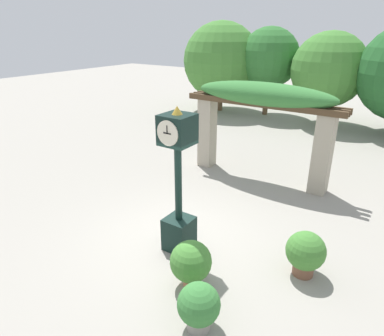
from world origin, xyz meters
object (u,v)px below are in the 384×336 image
(potted_plant_near_left, at_px, (199,306))
(potted_plant_near_right, at_px, (191,262))
(potted_plant_far_left, at_px, (305,252))
(pedestal_clock, at_px, (178,186))

(potted_plant_near_left, bearing_deg, potted_plant_near_right, 131.69)
(potted_plant_near_right, bearing_deg, potted_plant_near_left, -48.31)
(potted_plant_near_right, height_order, potted_plant_far_left, potted_plant_near_right)
(pedestal_clock, distance_m, potted_plant_near_left, 2.47)
(pedestal_clock, height_order, potted_plant_near_left, pedestal_clock)
(pedestal_clock, bearing_deg, potted_plant_far_left, 15.02)
(potted_plant_near_left, relative_size, potted_plant_near_right, 0.90)
(potted_plant_near_right, distance_m, potted_plant_far_left, 2.25)
(potted_plant_far_left, bearing_deg, potted_plant_near_right, -137.38)
(potted_plant_near_right, bearing_deg, pedestal_clock, 136.66)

